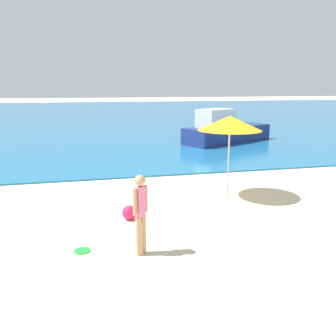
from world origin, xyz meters
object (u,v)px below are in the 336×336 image
Objects in this scene: beach_ball at (129,213)px; beach_umbrella at (230,123)px; frisbee at (82,251)px; boat_near at (225,131)px; person_standing at (141,210)px.

beach_ball is 0.15× the size of beach_umbrella.
beach_ball is at bearing 53.22° from frisbee.
frisbee is 5.19m from beach_umbrella.
beach_umbrella is (2.91, 1.11, 1.92)m from beach_ball.
beach_ball is (-6.56, -10.30, -0.52)m from boat_near.
person_standing is 13.79m from boat_near.
beach_umbrella is at bearing -171.40° from person_standing.
frisbee is 0.88× the size of beach_ball.
beach_umbrella is at bearing 32.65° from frisbee.
person_standing is at bearing -145.36° from boat_near.
person_standing is at bearing -90.29° from beach_ball.
beach_ball is (1.09, 1.46, 0.16)m from frisbee.
beach_umbrella is at bearing -138.54° from boat_near.
beach_umbrella reaches higher than boat_near.
person_standing is 0.67× the size of beach_umbrella.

